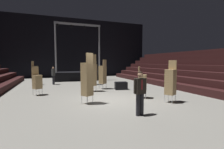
{
  "coord_description": "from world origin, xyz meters",
  "views": [
    {
      "loc": [
        -2.81,
        -8.06,
        2.04
      ],
      "look_at": [
        0.13,
        -0.24,
        1.4
      ],
      "focal_mm": 26.09,
      "sensor_mm": 36.0,
      "label": 1
    }
  ],
  "objects_px": {
    "chair_stack_front_left": "(94,72)",
    "chair_stack_rear_left": "(103,74)",
    "equipment_road_case": "(121,86)",
    "chair_stack_rear_right": "(37,81)",
    "chair_stack_mid_centre": "(35,73)",
    "man_with_tie": "(140,91)",
    "chair_stack_mid_left": "(92,73)",
    "chair_stack_mid_right": "(87,79)",
    "chair_stack_front_right": "(171,81)",
    "chair_stack_rear_centre": "(142,82)",
    "stage_riser": "(77,75)",
    "crew_worker_near_stage": "(53,74)"
  },
  "relations": [
    {
      "from": "crew_worker_near_stage",
      "to": "chair_stack_rear_left",
      "type": "bearing_deg",
      "value": 26.54
    },
    {
      "from": "chair_stack_front_left",
      "to": "equipment_road_case",
      "type": "distance_m",
      "value": 3.58
    },
    {
      "from": "chair_stack_mid_centre",
      "to": "chair_stack_rear_right",
      "type": "distance_m",
      "value": 5.05
    },
    {
      "from": "stage_riser",
      "to": "equipment_road_case",
      "type": "relative_size",
      "value": 6.81
    },
    {
      "from": "chair_stack_front_left",
      "to": "chair_stack_rear_left",
      "type": "height_order",
      "value": "chair_stack_front_left"
    },
    {
      "from": "man_with_tie",
      "to": "chair_stack_rear_right",
      "type": "relative_size",
      "value": 1.0
    },
    {
      "from": "chair_stack_rear_right",
      "to": "chair_stack_rear_centre",
      "type": "relative_size",
      "value": 0.95
    },
    {
      "from": "chair_stack_front_left",
      "to": "chair_stack_mid_right",
      "type": "relative_size",
      "value": 0.93
    },
    {
      "from": "chair_stack_front_right",
      "to": "chair_stack_mid_centre",
      "type": "relative_size",
      "value": 1.0
    },
    {
      "from": "chair_stack_front_left",
      "to": "chair_stack_front_right",
      "type": "bearing_deg",
      "value": 46.48
    },
    {
      "from": "man_with_tie",
      "to": "chair_stack_front_right",
      "type": "distance_m",
      "value": 2.76
    },
    {
      "from": "chair_stack_rear_right",
      "to": "crew_worker_near_stage",
      "type": "xyz_separation_m",
      "value": [
        1.01,
        4.72,
        0.07
      ]
    },
    {
      "from": "chair_stack_mid_centre",
      "to": "chair_stack_front_left",
      "type": "bearing_deg",
      "value": 90.21
    },
    {
      "from": "chair_stack_rear_left",
      "to": "man_with_tie",
      "type": "bearing_deg",
      "value": -129.81
    },
    {
      "from": "chair_stack_mid_left",
      "to": "chair_stack_mid_centre",
      "type": "height_order",
      "value": "chair_stack_mid_left"
    },
    {
      "from": "chair_stack_rear_centre",
      "to": "man_with_tie",
      "type": "bearing_deg",
      "value": 3.26
    },
    {
      "from": "chair_stack_rear_left",
      "to": "chair_stack_mid_centre",
      "type": "bearing_deg",
      "value": 105.06
    },
    {
      "from": "stage_riser",
      "to": "equipment_road_case",
      "type": "xyz_separation_m",
      "value": [
        2.05,
        -7.66,
        -0.34
      ]
    },
    {
      "from": "chair_stack_mid_centre",
      "to": "crew_worker_near_stage",
      "type": "height_order",
      "value": "chair_stack_mid_centre"
    },
    {
      "from": "man_with_tie",
      "to": "chair_stack_rear_centre",
      "type": "bearing_deg",
      "value": -127.99
    },
    {
      "from": "chair_stack_mid_right",
      "to": "chair_stack_rear_left",
      "type": "height_order",
      "value": "chair_stack_mid_right"
    },
    {
      "from": "stage_riser",
      "to": "equipment_road_case",
      "type": "distance_m",
      "value": 7.93
    },
    {
      "from": "chair_stack_front_left",
      "to": "chair_stack_rear_left",
      "type": "distance_m",
      "value": 2.52
    },
    {
      "from": "man_with_tie",
      "to": "crew_worker_near_stage",
      "type": "height_order",
      "value": "man_with_tie"
    },
    {
      "from": "man_with_tie",
      "to": "chair_stack_front_left",
      "type": "relative_size",
      "value": 0.74
    },
    {
      "from": "chair_stack_mid_left",
      "to": "chair_stack_rear_right",
      "type": "relative_size",
      "value": 1.5
    },
    {
      "from": "chair_stack_mid_right",
      "to": "chair_stack_mid_centre",
      "type": "height_order",
      "value": "chair_stack_mid_right"
    },
    {
      "from": "chair_stack_front_left",
      "to": "chair_stack_front_right",
      "type": "relative_size",
      "value": 1.08
    },
    {
      "from": "chair_stack_mid_left",
      "to": "stage_riser",
      "type": "bearing_deg",
      "value": 71.48
    },
    {
      "from": "chair_stack_front_right",
      "to": "chair_stack_rear_right",
      "type": "bearing_deg",
      "value": 30.56
    },
    {
      "from": "chair_stack_front_left",
      "to": "chair_stack_rear_left",
      "type": "bearing_deg",
      "value": 32.55
    },
    {
      "from": "chair_stack_rear_right",
      "to": "chair_stack_mid_right",
      "type": "bearing_deg",
      "value": 96.64
    },
    {
      "from": "chair_stack_mid_right",
      "to": "chair_stack_mid_centre",
      "type": "bearing_deg",
      "value": 80.22
    },
    {
      "from": "chair_stack_rear_right",
      "to": "equipment_road_case",
      "type": "distance_m",
      "value": 5.71
    },
    {
      "from": "chair_stack_rear_right",
      "to": "chair_stack_mid_centre",
      "type": "bearing_deg",
      "value": -115.61
    },
    {
      "from": "chair_stack_front_right",
      "to": "chair_stack_mid_right",
      "type": "bearing_deg",
      "value": 47.42
    },
    {
      "from": "chair_stack_rear_left",
      "to": "chair_stack_rear_right",
      "type": "xyz_separation_m",
      "value": [
        -4.48,
        -0.85,
        -0.25
      ]
    },
    {
      "from": "stage_riser",
      "to": "chair_stack_rear_right",
      "type": "relative_size",
      "value": 3.59
    },
    {
      "from": "man_with_tie",
      "to": "chair_stack_mid_centre",
      "type": "bearing_deg",
      "value": -72.44
    },
    {
      "from": "chair_stack_front_right",
      "to": "equipment_road_case",
      "type": "bearing_deg",
      "value": -15.84
    },
    {
      "from": "man_with_tie",
      "to": "chair_stack_rear_centre",
      "type": "relative_size",
      "value": 0.95
    },
    {
      "from": "stage_riser",
      "to": "man_with_tie",
      "type": "height_order",
      "value": "stage_riser"
    },
    {
      "from": "chair_stack_front_right",
      "to": "chair_stack_rear_right",
      "type": "height_order",
      "value": "chair_stack_front_right"
    },
    {
      "from": "chair_stack_rear_right",
      "to": "crew_worker_near_stage",
      "type": "relative_size",
      "value": 1.03
    },
    {
      "from": "stage_riser",
      "to": "crew_worker_near_stage",
      "type": "relative_size",
      "value": 3.7
    },
    {
      "from": "chair_stack_front_left",
      "to": "chair_stack_rear_right",
      "type": "distance_m",
      "value": 5.6
    },
    {
      "from": "stage_riser",
      "to": "man_with_tie",
      "type": "bearing_deg",
      "value": -88.6
    },
    {
      "from": "stage_riser",
      "to": "chair_stack_mid_centre",
      "type": "distance_m",
      "value": 5.0
    },
    {
      "from": "equipment_road_case",
      "to": "chair_stack_mid_centre",
      "type": "bearing_deg",
      "value": 141.67
    },
    {
      "from": "stage_riser",
      "to": "chair_stack_mid_left",
      "type": "distance_m",
      "value": 7.72
    }
  ]
}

